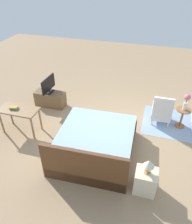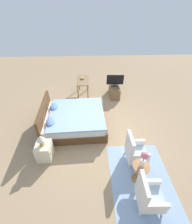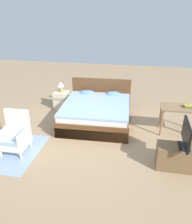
% 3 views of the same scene
% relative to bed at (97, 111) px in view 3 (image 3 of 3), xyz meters
% --- Properties ---
extents(ground_plane, '(16.00, 16.00, 0.00)m').
position_rel_bed_xyz_m(ground_plane, '(-0.12, -0.92, -0.30)').
color(ground_plane, '#A38460').
extents(bed, '(1.89, 2.11, 0.96)m').
position_rel_bed_xyz_m(bed, '(0.00, 0.00, 0.00)').
color(bed, brown).
rests_on(bed, ground_plane).
extents(armchair_by_window_right, '(0.55, 0.55, 0.92)m').
position_rel_bed_xyz_m(armchair_by_window_right, '(-1.47, -1.75, 0.08)').
color(armchair_by_window_right, white).
rests_on(armchair_by_window_right, floor_rug).
extents(nightstand, '(0.44, 0.41, 0.53)m').
position_rel_bed_xyz_m(nightstand, '(-1.28, 0.71, -0.03)').
color(nightstand, beige).
rests_on(nightstand, ground_plane).
extents(table_lamp, '(0.22, 0.22, 0.33)m').
position_rel_bed_xyz_m(table_lamp, '(-1.28, 0.71, 0.45)').
color(table_lamp, tan).
rests_on(table_lamp, nightstand).
extents(tv_stand, '(0.96, 0.40, 0.49)m').
position_rel_bed_xyz_m(tv_stand, '(2.00, -1.69, -0.05)').
color(tv_stand, brown).
rests_on(tv_stand, ground_plane).
extents(tv_flatscreen, '(0.21, 0.74, 0.51)m').
position_rel_bed_xyz_m(tv_flatscreen, '(2.01, -1.69, 0.45)').
color(tv_flatscreen, black).
rests_on(tv_flatscreen, tv_stand).
extents(vanity_desk, '(1.04, 0.52, 0.72)m').
position_rel_bed_xyz_m(vanity_desk, '(2.18, -0.28, 0.32)').
color(vanity_desk, '#8E6B47').
rests_on(vanity_desk, ground_plane).
extents(book_stack, '(0.23, 0.17, 0.06)m').
position_rel_bed_xyz_m(book_stack, '(2.30, -0.26, 0.46)').
color(book_stack, '#337A47').
rests_on(book_stack, vanity_desk).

